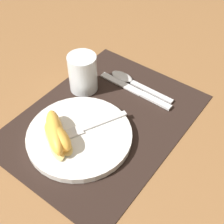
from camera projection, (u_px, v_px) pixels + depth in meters
ground_plane at (104, 120)px, 0.77m from camera, size 3.00×3.00×0.00m
placemat at (104, 120)px, 0.76m from camera, size 0.48×0.36×0.00m
plate at (79, 136)px, 0.72m from camera, size 0.24×0.24×0.02m
juice_glass at (83, 75)px, 0.81m from camera, size 0.07×0.07×0.10m
knife at (136, 91)px, 0.83m from camera, size 0.02×0.22×0.01m
spoon at (130, 80)px, 0.86m from camera, size 0.03×0.19×0.01m
fork at (85, 128)px, 0.72m from camera, size 0.17×0.10×0.00m
citrus_wedge_0 at (55, 133)px, 0.69m from camera, size 0.11×0.13×0.05m
citrus_wedge_1 at (58, 137)px, 0.68m from camera, size 0.06×0.10×0.05m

